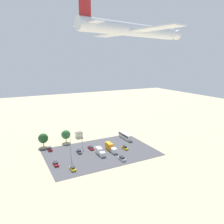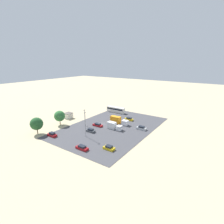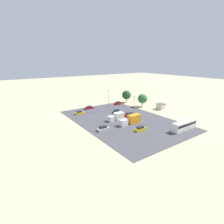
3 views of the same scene
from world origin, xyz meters
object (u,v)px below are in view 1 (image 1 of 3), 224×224
object	(u,v)px
parked_car_0	(73,168)
parked_car_6	(122,159)
parked_car_3	(79,152)
parked_car_1	(91,148)
parked_car_2	(50,149)
bus	(125,136)
parked_car_4	(125,148)
parked_truck_1	(100,151)
airplane	(136,30)
shed_building	(79,135)
parked_car_5	(56,164)
parked_truck_0	(110,147)

from	to	relation	value
parked_car_0	parked_car_6	distance (m)	23.02
parked_car_3	parked_car_0	bearing A→B (deg)	-117.75
parked_car_1	parked_car_2	size ratio (longest dim) A/B	1.16
bus	parked_car_1	size ratio (longest dim) A/B	2.34
parked_car_4	parked_car_3	bearing A→B (deg)	-15.28
parked_car_2	parked_car_6	bearing A→B (deg)	135.37
parked_car_0	parked_car_1	bearing A→B (deg)	48.69
parked_car_3	parked_truck_1	size ratio (longest dim) A/B	0.58
bus	parked_car_1	xyz separation A→B (m)	(23.83, 5.56, -1.12)
parked_car_0	airplane	size ratio (longest dim) A/B	0.11
shed_building	parked_car_3	distance (m)	23.69
bus	parked_car_5	bearing A→B (deg)	18.89
bus	parked_car_2	xyz separation A→B (m)	(43.15, -2.44, -1.01)
shed_building	parked_car_0	distance (m)	41.03
parked_car_1	parked_car_5	bearing A→B (deg)	25.15
parked_car_1	parked_car_4	distance (m)	17.55
bus	parked_car_6	bearing A→B (deg)	56.52
parked_car_6	airplane	distance (m)	59.69
parked_car_1	parked_truck_0	size ratio (longest dim) A/B	0.51
shed_building	parked_truck_1	xyz separation A→B (m)	(-0.85, 28.66, 0.01)
parked_car_6	parked_truck_0	distance (m)	12.65
parked_car_0	parked_car_1	world-z (taller)	parked_car_0
bus	parked_truck_1	size ratio (longest dim) A/B	1.58
parked_truck_1	parked_car_6	bearing A→B (deg)	120.72
bus	parked_car_0	size ratio (longest dim) A/B	2.80
parked_car_0	parked_car_3	size ratio (longest dim) A/B	0.97
parked_car_6	airplane	bearing A→B (deg)	-113.61
parked_car_2	parked_truck_1	xyz separation A→B (m)	(-20.77, 16.11, 0.68)
airplane	parked_truck_0	bearing A→B (deg)	152.27
bus	parked_truck_1	xyz separation A→B (m)	(22.37, 13.67, -0.34)
shed_building	parked_truck_0	bearing A→B (deg)	106.10
parked_truck_0	parked_truck_1	size ratio (longest dim) A/B	1.31
airplane	shed_building	bearing A→B (deg)	165.59
parked_car_1	parked_car_2	xyz separation A→B (m)	(19.32, -8.00, 0.11)
parked_truck_0	parked_car_4	bearing A→B (deg)	165.23
parked_car_0	parked_car_4	xyz separation A→B (m)	(-30.80, -9.26, 0.05)
parked_car_2	parked_truck_0	size ratio (longest dim) A/B	0.44
shed_building	parked_truck_1	world-z (taller)	parked_truck_1
parked_car_1	parked_car_5	world-z (taller)	parked_car_5
shed_building	parked_car_3	world-z (taller)	shed_building
shed_building	airplane	distance (m)	83.83
parked_car_0	parked_truck_0	size ratio (longest dim) A/B	0.43
airplane	parked_car_5	bearing A→B (deg)	-165.87
parked_car_0	parked_car_2	distance (m)	25.64
parked_car_6	parked_car_3	bearing A→B (deg)	131.32
parked_car_0	parked_car_3	bearing A→B (deg)	62.25
parked_car_3	parked_car_5	xyz separation A→B (m)	(13.34, 7.74, -0.02)
parked_car_2	airplane	bearing A→B (deg)	106.00
parked_car_6	parked_car_5	bearing A→B (deg)	162.02
parked_car_1	airplane	size ratio (longest dim) A/B	0.13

